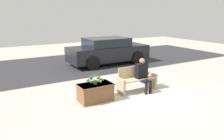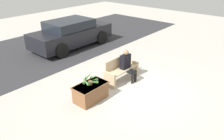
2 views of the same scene
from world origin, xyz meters
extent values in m
plane|color=#ADA89E|center=(0.00, 0.00, 0.00)|extent=(30.00, 30.00, 0.00)
cube|color=#2D2D30|center=(0.00, 6.16, 0.00)|extent=(20.00, 6.00, 0.01)
cube|color=tan|center=(-0.49, 0.72, 0.29)|extent=(0.09, 0.51, 0.58)
cube|color=tan|center=(0.95, 0.72, 0.29)|extent=(0.09, 0.51, 0.58)
cube|color=tan|center=(0.23, 0.72, 0.46)|extent=(1.35, 0.47, 0.04)
cube|color=tan|center=(0.23, 0.95, 0.68)|extent=(1.35, 0.04, 0.41)
cube|color=black|center=(0.39, 0.68, 0.75)|extent=(0.43, 0.22, 0.55)
sphere|color=#8C6647|center=(0.39, 0.66, 1.13)|extent=(0.20, 0.20, 0.20)
cylinder|color=black|center=(0.29, 0.47, 0.42)|extent=(0.11, 0.43, 0.11)
cylinder|color=black|center=(0.48, 0.47, 0.42)|extent=(0.11, 0.43, 0.11)
cylinder|color=black|center=(0.29, 0.26, 0.21)|extent=(0.10, 0.10, 0.42)
cylinder|color=black|center=(0.48, 0.26, 0.21)|extent=(0.10, 0.10, 0.42)
cube|color=black|center=(0.39, 0.45, 0.57)|extent=(0.07, 0.09, 0.12)
cube|color=brown|center=(-1.52, 0.64, 0.29)|extent=(1.08, 0.62, 0.57)
cube|color=brown|center=(-1.52, 0.64, 0.55)|extent=(1.13, 0.67, 0.04)
cylinder|color=brown|center=(-1.52, 0.64, 0.64)|extent=(0.14, 0.14, 0.13)
cone|color=#427538|center=(-1.36, 0.62, 0.80)|extent=(0.12, 0.37, 0.26)
cone|color=#427538|center=(-1.47, 0.78, 0.82)|extent=(0.36, 0.20, 0.29)
cone|color=#427538|center=(-1.62, 0.79, 0.77)|extent=(0.36, 0.28, 0.20)
cone|color=#427538|center=(-1.70, 0.68, 0.75)|extent=(0.15, 0.39, 0.17)
cone|color=#427538|center=(-1.59, 0.47, 0.76)|extent=(0.39, 0.22, 0.18)
cone|color=#427538|center=(-1.46, 0.48, 0.78)|extent=(0.38, 0.21, 0.23)
cube|color=black|center=(1.56, 5.22, 0.62)|extent=(4.52, 1.80, 0.78)
cube|color=black|center=(1.44, 5.22, 1.25)|extent=(2.35, 1.66, 0.46)
cylinder|color=black|center=(2.96, 4.32, 0.36)|extent=(0.71, 0.18, 0.71)
cylinder|color=black|center=(2.96, 6.12, 0.36)|extent=(0.71, 0.18, 0.71)
cylinder|color=black|center=(0.16, 4.32, 0.36)|extent=(0.71, 0.18, 0.71)
cylinder|color=black|center=(0.16, 6.12, 0.36)|extent=(0.71, 0.18, 0.71)
camera|label=1|loc=(-4.47, -5.43, 2.79)|focal=35.00mm
camera|label=2|loc=(-5.74, -3.88, 4.06)|focal=35.00mm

